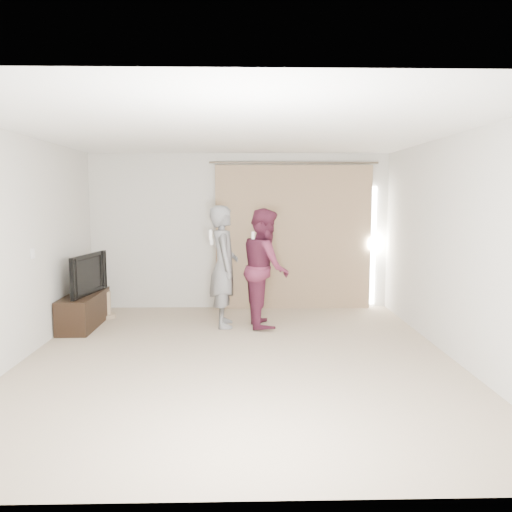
# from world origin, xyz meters

# --- Properties ---
(floor) EXTENTS (5.50, 5.50, 0.00)m
(floor) POSITION_xyz_m (0.00, 0.00, 0.00)
(floor) COLOR tan
(floor) RESTS_ON ground
(wall_back) EXTENTS (5.00, 0.04, 2.60)m
(wall_back) POSITION_xyz_m (0.00, 2.75, 1.30)
(wall_back) COLOR beige
(wall_back) RESTS_ON ground
(wall_left) EXTENTS (0.04, 5.50, 2.60)m
(wall_left) POSITION_xyz_m (-2.50, -0.00, 1.30)
(wall_left) COLOR beige
(wall_left) RESTS_ON ground
(ceiling) EXTENTS (5.00, 5.50, 0.01)m
(ceiling) POSITION_xyz_m (0.00, 0.00, 2.60)
(ceiling) COLOR white
(ceiling) RESTS_ON wall_back
(curtain) EXTENTS (2.80, 0.11, 2.46)m
(curtain) POSITION_xyz_m (0.91, 2.68, 1.20)
(curtain) COLOR tan
(curtain) RESTS_ON ground
(tv_console) EXTENTS (0.43, 1.24, 0.48)m
(tv_console) POSITION_xyz_m (-2.27, 1.53, 0.24)
(tv_console) COLOR black
(tv_console) RESTS_ON ground
(tv) EXTENTS (0.30, 1.03, 0.59)m
(tv) POSITION_xyz_m (-2.27, 1.53, 0.77)
(tv) COLOR black
(tv) RESTS_ON tv_console
(scratching_post) EXTENTS (0.31, 0.31, 0.41)m
(scratching_post) POSITION_xyz_m (-2.10, 2.04, 0.17)
(scratching_post) COLOR tan
(scratching_post) RESTS_ON ground
(person_man) EXTENTS (0.48, 0.68, 1.76)m
(person_man) POSITION_xyz_m (-0.22, 1.51, 0.88)
(person_man) COLOR slate
(person_man) RESTS_ON ground
(person_woman) EXTENTS (0.73, 0.89, 1.72)m
(person_woman) POSITION_xyz_m (0.38, 1.52, 0.86)
(person_woman) COLOR #5C1F36
(person_woman) RESTS_ON ground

